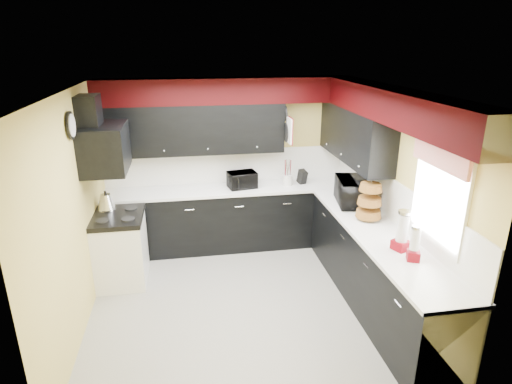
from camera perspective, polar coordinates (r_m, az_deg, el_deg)
The scene contains 35 objects.
ground at distance 5.36m, azimuth -1.50°, elevation -14.21°, with size 3.60×3.60×0.00m, color gray.
wall_back at distance 6.48m, azimuth -3.89°, elevation 4.02°, with size 3.60×0.06×2.50m, color #E0C666.
wall_right at distance 5.32m, azimuth 17.93°, elevation -0.41°, with size 0.06×3.60×2.50m, color #E0C666.
wall_left at distance 4.89m, azimuth -23.03°, elevation -2.82°, with size 0.06×3.60×2.50m, color #E0C666.
ceiling at distance 4.49m, azimuth -1.79°, elevation 13.39°, with size 3.60×3.60×0.06m, color white.
cab_back at distance 6.47m, azimuth -3.45°, elevation -3.53°, with size 3.60×0.60×0.90m, color black.
cab_right at distance 5.28m, azimuth 15.55°, elevation -9.91°, with size 0.60×3.00×0.90m, color black.
counter_back at distance 6.30m, azimuth -3.53°, elevation 0.41°, with size 3.62×0.64×0.04m, color white.
counter_right at distance 5.07m, azimuth 16.03°, elevation -5.27°, with size 0.64×3.02×0.04m, color white.
splash_back at distance 6.49m, azimuth -3.87°, elevation 3.49°, with size 3.60×0.02×0.50m, color white.
splash_right at distance 5.34m, azimuth 17.76°, elevation -1.02°, with size 0.02×3.60×0.50m, color white.
upper_back at distance 6.16m, azimuth -8.51°, elevation 8.28°, with size 2.60×0.35×0.70m, color black.
upper_right at distance 5.89m, azimuth 13.01°, elevation 7.49°, with size 0.35×1.80×0.70m, color black.
soffit_back at distance 6.10m, azimuth -3.94°, elevation 13.34°, with size 3.60×0.36×0.35m, color black.
soffit_right at distance 4.83m, azimuth 18.30°, elevation 10.79°, with size 0.36×3.24×0.35m, color black.
stove at distance 5.83m, azimuth -17.52°, elevation -7.38°, with size 0.60×0.75×0.86m, color white.
cooktop at distance 5.64m, azimuth -17.99°, elevation -3.20°, with size 0.62×0.77×0.06m, color black.
hood at distance 5.39m, azimuth -19.50°, elevation 5.54°, with size 0.50×0.78×0.55m, color black.
hood_duct at distance 5.33m, azimuth -21.41°, elevation 9.81°, with size 0.24×0.40×0.40m, color black.
window at distance 4.49m, azimuth 23.27°, elevation -0.68°, with size 0.03×0.86×0.96m, color white, non-canonical shape.
valance at distance 4.35m, azimuth 23.36°, elevation 4.22°, with size 0.04×0.88×0.20m, color red.
pan_top at distance 6.21m, azimuth 3.86°, elevation 10.43°, with size 0.03×0.22×0.40m, color black, non-canonical shape.
pan_mid at distance 6.14m, azimuth 4.09°, elevation 7.93°, with size 0.03×0.28×0.46m, color black, non-canonical shape.
pan_low at distance 6.39m, azimuth 3.54°, elevation 8.14°, with size 0.03×0.24×0.42m, color black, non-canonical shape.
cut_board at distance 6.01m, azimuth 4.47°, elevation 8.17°, with size 0.03×0.26×0.35m, color white.
baskets at distance 5.27m, azimuth 14.89°, elevation -1.12°, with size 0.27×0.27×0.50m, color brown, non-canonical shape.
clock at distance 4.88m, azimuth -23.46°, elevation 8.15°, with size 0.03×0.30×0.30m, color black, non-canonical shape.
deco_plate at distance 4.77m, azimuth 20.76°, elevation 9.49°, with size 0.03×0.24×0.24m, color white, non-canonical shape.
toaster_oven at distance 6.26m, azimuth -1.84°, elevation 1.63°, with size 0.40×0.34×0.23m, color black.
microwave at distance 5.75m, azimuth 12.91°, elevation 0.05°, with size 0.61×0.41×0.34m, color black.
utensil_crock at distance 6.39m, azimuth 4.23°, elevation 1.61°, with size 0.15×0.15×0.16m, color silver.
knife_block at distance 6.46m, azimuth 6.18°, elevation 2.01°, with size 0.10×0.13×0.21m, color black.
kettle at distance 5.82m, azimuth -19.34°, elevation -1.25°, with size 0.23×0.23×0.21m, color silver, non-canonical shape.
dispenser_a at distance 4.62m, azimuth 18.93°, elevation -5.00°, with size 0.15×0.15×0.41m, color #640100, non-canonical shape.
dispenser_b at distance 4.46m, azimuth 20.38°, elevation -6.69°, with size 0.12×0.12×0.32m, color #570304, non-canonical shape.
Camera 1 is at (-0.61, -4.42, 2.98)m, focal length 30.00 mm.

